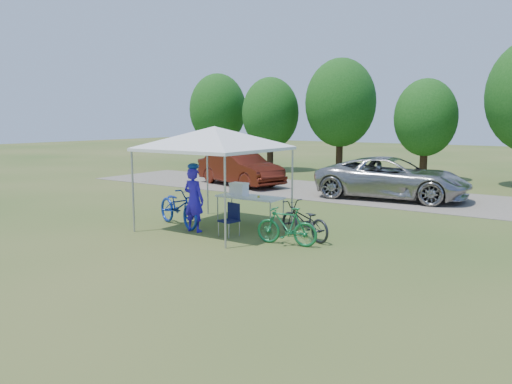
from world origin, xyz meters
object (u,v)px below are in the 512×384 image
cyclist (194,200)px  folding_chair (231,217)px  bike_blue (179,206)px  cooler (239,189)px  bike_green (287,226)px  bike_dark (304,221)px  sedan (240,168)px  folding_table (250,198)px  minivan (392,178)px

cyclist → folding_chair: bearing=-170.4°
cyclist → bike_blue: bearing=-18.5°
cooler → cyclist: 1.67m
cooler → bike_green: cooler is taller
folding_chair → cyclist: bearing=-160.9°
bike_dark → cyclist: bearing=-50.7°
sedan → folding_chair: bearing=-128.8°
cooler → bike_dark: bearing=-16.8°
folding_chair → folding_table: bearing=116.1°
bike_dark → folding_table: bearing=-88.1°
minivan → folding_table: bearing=158.4°
bike_blue → bike_dark: size_ratio=1.21×
bike_dark → sedan: 10.13m
bike_green → minivan: size_ratio=0.27×
cyclist → bike_blue: 0.88m
bike_dark → sedan: bearing=-113.7°
bike_green → sedan: 10.66m
cyclist → minivan: bearing=-106.9°
bike_blue → sedan: sedan is taller
bike_blue → cooler: bearing=-16.6°
folding_chair → bike_dark: 1.83m
folding_table → bike_blue: bearing=-135.6°
folding_chair → cooler: bearing=128.6°
bike_green → bike_dark: bike_dark is taller
cyclist → bike_blue: (-0.79, 0.26, -0.29)m
cooler → bike_dark: 2.67m
folding_table → bike_green: 2.60m
minivan → sedan: (-6.82, -0.09, -0.02)m
bike_green → minivan: bearing=173.0°
cooler → minivan: bearing=71.3°
folding_table → folding_chair: bearing=-73.2°
folding_table → bike_dark: bike_dark is taller
folding_table → cooler: size_ratio=3.87×
bike_blue → bike_dark: bearing=-59.8°
cooler → sedan: 7.91m
bike_green → sedan: (-7.10, 7.94, 0.31)m
folding_chair → bike_blue: 1.86m
folding_table → sedan: 8.14m
cyclist → sedan: bearing=-61.7°
cooler → minivan: size_ratio=0.09×
bike_blue → bike_green: bearing=-72.0°
bike_blue → minivan: size_ratio=0.38×
bike_blue → bike_green: size_ratio=1.40×
folding_chair → cyclist: cyclist is taller
cyclist → minivan: 8.52m
cyclist → minivan: cyclist is taller
cooler → bike_blue: (-1.04, -1.39, -0.40)m
bike_blue → sedan: size_ratio=0.46×
bike_blue → bike_dark: (3.55, 0.63, -0.10)m
bike_blue → sedan: bearing=44.8°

